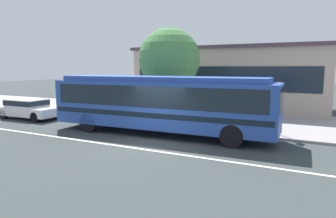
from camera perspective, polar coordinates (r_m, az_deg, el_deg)
The scene contains 11 objects.
ground_plane at distance 13.29m, azimuth -3.34°, elevation -6.77°, with size 120.00×120.00×0.00m, color #353C3D.
sidewalk_slab at distance 19.85m, azimuth 7.36°, elevation -1.71°, with size 60.00×8.00×0.12m, color #979193.
lane_stripe_center at distance 12.63m, azimuth -5.17°, elevation -7.57°, with size 56.00×0.16×0.01m, color silver.
transit_bus at distance 14.99m, azimuth -1.46°, elevation 1.53°, with size 11.48×2.86×2.92m.
sedan_behind_bus at distance 21.76m, azimuth -25.02°, elevation 0.22°, with size 4.36×1.95×1.29m.
pedestrian_waiting_near_sign at distance 17.06m, azimuth 14.31°, elevation 0.08°, with size 0.40×0.40×1.69m.
pedestrian_walking_along_curb at distance 16.87m, azimuth 18.44°, elevation -0.31°, with size 0.47×0.47×1.62m.
pedestrian_standing_by_tree at distance 19.20m, azimuth -3.57°, elevation 1.16°, with size 0.42×0.42×1.68m.
bus_stop_sign at distance 15.41m, azimuth 20.19°, elevation 1.41°, with size 0.13×0.44×2.54m.
street_tree_near_stop at distance 19.31m, azimuth 0.26°, elevation 9.43°, with size 3.91×3.91×5.72m.
station_building at distance 24.96m, azimuth 11.94°, elevation 5.74°, with size 14.84×6.98×4.93m.
Camera 1 is at (6.46, -11.11, 3.38)m, focal length 32.06 mm.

